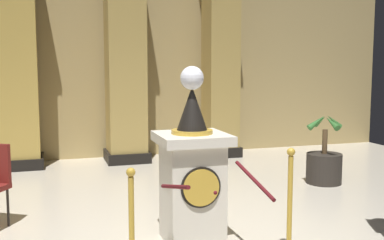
{
  "coord_description": "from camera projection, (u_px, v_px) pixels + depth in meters",
  "views": [
    {
      "loc": [
        -1.48,
        -4.48,
        1.85
      ],
      "look_at": [
        -0.04,
        0.13,
        1.29
      ],
      "focal_mm": 44.01,
      "sensor_mm": 36.0,
      "label": 1
    }
  ],
  "objects": [
    {
      "name": "back_wall",
      "position": [
        121.0,
        57.0,
        9.52
      ],
      "size": [
        12.04,
        0.16,
        4.04
      ],
      "primitive_type": "cube",
      "color": "tan",
      "rests_on": "ground_plane"
    },
    {
      "name": "column_centre_rear",
      "position": [
        125.0,
        62.0,
        8.97
      ],
      "size": [
        0.85,
        0.85,
        3.88
      ],
      "color": "black",
      "rests_on": "ground_plane"
    },
    {
      "name": "column_right",
      "position": [
        221.0,
        62.0,
        9.54
      ],
      "size": [
        0.75,
        0.75,
        3.88
      ],
      "color": "black",
      "rests_on": "ground_plane"
    },
    {
      "name": "velvet_rope",
      "position": [
        215.0,
        183.0,
        4.26
      ],
      "size": [
        0.83,
        0.81,
        0.22
      ],
      "color": "#591419"
    },
    {
      "name": "pedestal_clock",
      "position": [
        192.0,
        174.0,
        4.92
      ],
      "size": [
        0.72,
        0.72,
        1.85
      ],
      "color": "silver",
      "rests_on": "ground_plane"
    },
    {
      "name": "stanchion_far",
      "position": [
        289.0,
        218.0,
        4.56
      ],
      "size": [
        0.24,
        0.24,
        1.07
      ],
      "color": "gold",
      "rests_on": "ground_plane"
    },
    {
      "name": "potted_palm_right",
      "position": [
        324.0,
        164.0,
        7.42
      ],
      "size": [
        0.63,
        0.64,
        1.12
      ],
      "color": "#2D2823",
      "rests_on": "ground_plane"
    },
    {
      "name": "column_left",
      "position": [
        17.0,
        61.0,
        8.39
      ],
      "size": [
        0.82,
        0.82,
        3.88
      ],
      "color": "black",
      "rests_on": "ground_plane"
    }
  ]
}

